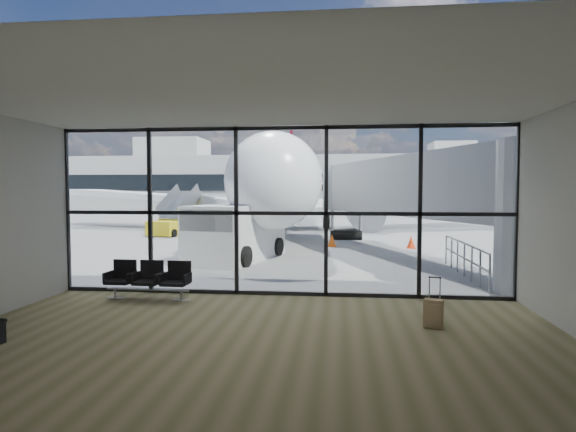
% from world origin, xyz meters
% --- Properties ---
extents(ground, '(220.00, 220.00, 0.00)m').
position_xyz_m(ground, '(0.00, 40.00, 0.00)').
color(ground, slate).
rests_on(ground, ground).
extents(lounge_shell, '(12.02, 8.01, 4.51)m').
position_xyz_m(lounge_shell, '(0.00, -4.80, 2.65)').
color(lounge_shell, brown).
rests_on(lounge_shell, ground).
extents(glass_curtain_wall, '(12.10, 0.12, 4.50)m').
position_xyz_m(glass_curtain_wall, '(0.00, 0.00, 2.25)').
color(glass_curtain_wall, white).
rests_on(glass_curtain_wall, ground).
extents(jet_bridge, '(8.00, 16.50, 4.33)m').
position_xyz_m(jet_bridge, '(4.90, 7.07, 2.76)').
color(jet_bridge, '#9A9B9F').
rests_on(jet_bridge, ground).
extents(apron_railing, '(0.06, 5.46, 1.11)m').
position_xyz_m(apron_railing, '(5.60, 3.50, 0.72)').
color(apron_railing, gray).
rests_on(apron_railing, ground).
extents(far_terminal, '(80.00, 12.20, 11.00)m').
position_xyz_m(far_terminal, '(-0.59, 61.97, 4.21)').
color(far_terminal, '#B1B0AC').
rests_on(far_terminal, ground).
extents(tree_0, '(4.95, 4.95, 7.12)m').
position_xyz_m(tree_0, '(-45.00, 72.00, 4.63)').
color(tree_0, '#382619').
rests_on(tree_0, ground).
extents(tree_1, '(5.61, 5.61, 8.07)m').
position_xyz_m(tree_1, '(-39.00, 72.00, 5.25)').
color(tree_1, '#382619').
rests_on(tree_1, ground).
extents(tree_2, '(6.27, 6.27, 9.03)m').
position_xyz_m(tree_2, '(-33.00, 72.00, 5.88)').
color(tree_2, '#382619').
rests_on(tree_2, ground).
extents(tree_3, '(4.95, 4.95, 7.12)m').
position_xyz_m(tree_3, '(-27.00, 72.00, 4.63)').
color(tree_3, '#382619').
rests_on(tree_3, ground).
extents(tree_4, '(5.61, 5.61, 8.07)m').
position_xyz_m(tree_4, '(-21.00, 72.00, 5.25)').
color(tree_4, '#382619').
rests_on(tree_4, ground).
extents(tree_5, '(6.27, 6.27, 9.03)m').
position_xyz_m(tree_5, '(-15.00, 72.00, 5.88)').
color(tree_5, '#382619').
rests_on(tree_5, ground).
extents(seating_row, '(2.21, 0.69, 0.98)m').
position_xyz_m(seating_row, '(-3.34, -0.74, 0.54)').
color(seating_row, gray).
rests_on(seating_row, ground).
extents(suitcase, '(0.43, 0.36, 1.03)m').
position_xyz_m(suitcase, '(3.46, -2.72, 0.31)').
color(suitcase, '#8E754F').
rests_on(suitcase, ground).
extents(airliner, '(34.46, 39.99, 10.30)m').
position_xyz_m(airliner, '(-2.54, 24.01, 3.14)').
color(airliner, white).
rests_on(airliner, ground).
extents(service_van, '(3.41, 5.53, 2.24)m').
position_xyz_m(service_van, '(-2.63, 6.33, 1.15)').
color(service_van, silver).
rests_on(service_van, ground).
extents(belt_loader, '(2.63, 4.27, 1.87)m').
position_xyz_m(belt_loader, '(-8.82, 23.86, 0.63)').
color(belt_loader, black).
rests_on(belt_loader, ground).
extents(mobile_stairs, '(2.58, 3.96, 2.57)m').
position_xyz_m(mobile_stairs, '(-9.02, 16.77, 0.62)').
color(mobile_stairs, gold).
rests_on(mobile_stairs, ground).
extents(traffic_cone_b, '(0.46, 0.46, 0.65)m').
position_xyz_m(traffic_cone_b, '(1.15, 11.43, 0.31)').
color(traffic_cone_b, '#DF550B').
rests_on(traffic_cone_b, ground).
extents(traffic_cone_c, '(0.43, 0.43, 0.62)m').
position_xyz_m(traffic_cone_c, '(5.00, 11.17, 0.29)').
color(traffic_cone_c, red).
rests_on(traffic_cone_c, ground).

